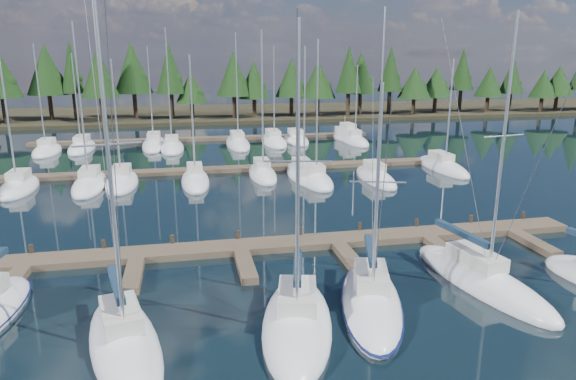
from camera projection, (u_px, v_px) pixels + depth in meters
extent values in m
plane|color=black|center=(224.00, 198.00, 42.59)|extent=(260.00, 260.00, 0.00)
cube|color=#2A2617|center=(199.00, 114.00, 99.33)|extent=(220.00, 30.00, 0.60)
cube|color=brown|center=(240.00, 247.00, 31.18)|extent=(44.00, 2.00, 0.40)
cube|color=brown|center=(11.00, 285.00, 26.03)|extent=(0.90, 4.00, 0.40)
cube|color=brown|center=(133.00, 276.00, 27.18)|extent=(0.90, 4.00, 0.40)
cube|color=brown|center=(246.00, 267.00, 28.34)|extent=(0.90, 4.00, 0.40)
cube|color=brown|center=(349.00, 258.00, 29.49)|extent=(0.90, 4.00, 0.40)
cube|color=brown|center=(445.00, 251.00, 30.65)|extent=(0.90, 4.00, 0.40)
cube|color=brown|center=(534.00, 243.00, 31.80)|extent=(0.90, 4.00, 0.40)
cylinder|color=#30251A|center=(32.00, 252.00, 29.75)|extent=(0.26, 0.26, 0.90)
cylinder|color=#30251A|center=(104.00, 247.00, 30.52)|extent=(0.26, 0.26, 0.90)
cylinder|color=#30251A|center=(173.00, 242.00, 31.29)|extent=(0.26, 0.26, 0.90)
cylinder|color=#30251A|center=(238.00, 238.00, 32.06)|extent=(0.26, 0.26, 0.90)
cylinder|color=#30251A|center=(300.00, 233.00, 32.83)|extent=(0.26, 0.26, 0.90)
cylinder|color=#30251A|center=(360.00, 229.00, 33.60)|extent=(0.26, 0.26, 0.90)
cylinder|color=#30251A|center=(416.00, 225.00, 34.37)|extent=(0.26, 0.26, 0.90)
cylinder|color=#30251A|center=(471.00, 222.00, 35.14)|extent=(0.26, 0.26, 0.90)
cylinder|color=#30251A|center=(523.00, 218.00, 35.91)|extent=(0.26, 0.26, 0.90)
cube|color=brown|center=(216.00, 170.00, 52.01)|extent=(50.00, 1.80, 0.40)
cube|color=brown|center=(206.00, 139.00, 70.95)|extent=(46.00, 1.80, 0.40)
ellipsoid|color=white|center=(125.00, 346.00, 20.73)|extent=(4.54, 9.04, 1.90)
cube|color=beige|center=(121.00, 314.00, 20.80)|extent=(2.05, 3.03, 0.70)
cylinder|color=silver|center=(109.00, 163.00, 18.38)|extent=(0.19, 0.19, 13.58)
cylinder|color=silver|center=(116.00, 287.00, 21.52)|extent=(0.97, 3.74, 0.12)
cube|color=#16293D|center=(116.00, 284.00, 21.48)|extent=(1.16, 3.62, 0.30)
cylinder|color=silver|center=(107.00, 144.00, 18.20)|extent=(2.35, 0.61, 0.07)
cylinder|color=#3F3F44|center=(115.00, 178.00, 16.78)|extent=(0.87, 3.66, 13.88)
cylinder|color=#3F3F44|center=(103.00, 156.00, 20.44)|extent=(1.07, 4.51, 13.88)
ellipsoid|color=white|center=(297.00, 325.00, 22.30)|extent=(4.94, 9.26, 1.90)
cube|color=beige|center=(297.00, 296.00, 22.42)|extent=(2.26, 3.12, 0.70)
cylinder|color=silver|center=(298.00, 176.00, 20.13)|extent=(0.19, 0.19, 11.87)
cylinder|color=silver|center=(298.00, 270.00, 23.24)|extent=(1.00, 3.80, 0.12)
cube|color=#16293D|center=(298.00, 267.00, 23.20)|extent=(1.18, 3.68, 0.30)
cylinder|color=silver|center=(298.00, 161.00, 19.97)|extent=(2.66, 0.69, 0.07)
cylinder|color=#3F3F44|center=(297.00, 192.00, 18.34)|extent=(0.90, 3.72, 12.18)
cylinder|color=#3F3F44|center=(298.00, 167.00, 22.42)|extent=(1.10, 4.58, 12.18)
ellipsoid|color=white|center=(371.00, 303.00, 24.26)|extent=(5.15, 9.50, 1.90)
cube|color=beige|center=(371.00, 276.00, 24.39)|extent=(2.25, 3.21, 0.70)
cylinder|color=silver|center=(377.00, 192.00, 22.39)|extent=(0.20, 0.20, 9.44)
cylinder|color=silver|center=(370.00, 253.00, 25.25)|extent=(1.23, 3.88, 0.12)
cube|color=#16293D|center=(370.00, 250.00, 25.21)|extent=(1.40, 3.77, 0.30)
cylinder|color=silver|center=(378.00, 182.00, 22.27)|extent=(2.38, 0.75, 0.07)
cylinder|color=#3F3F44|center=(381.00, 209.00, 20.55)|extent=(1.12, 3.79, 9.76)
cylinder|color=#3F3F44|center=(373.00, 182.00, 24.75)|extent=(1.38, 4.67, 9.76)
ellipsoid|color=#0D1442|center=(371.00, 302.00, 24.25)|extent=(5.35, 9.88, 0.18)
ellipsoid|color=white|center=(481.00, 282.00, 26.53)|extent=(4.21, 10.39, 1.90)
cube|color=beige|center=(476.00, 257.00, 26.68)|extent=(1.93, 3.42, 0.70)
cylinder|color=silver|center=(503.00, 149.00, 24.25)|extent=(0.18, 0.18, 12.45)
cylinder|color=silver|center=(462.00, 236.00, 27.58)|extent=(0.86, 4.40, 0.12)
cube|color=#16293D|center=(462.00, 233.00, 27.54)|extent=(1.05, 4.24, 0.30)
cylinder|color=silver|center=(504.00, 136.00, 24.09)|extent=(2.28, 0.45, 0.07)
cylinder|color=#3F3F44|center=(539.00, 161.00, 22.34)|extent=(0.76, 4.32, 12.76)
cylinder|color=#3F3F44|center=(464.00, 143.00, 26.71)|extent=(0.93, 5.31, 12.76)
ellipsoid|color=white|center=(19.00, 189.00, 44.84)|extent=(2.77, 7.62, 1.90)
cube|color=beige|center=(18.00, 174.00, 44.89)|extent=(1.52, 2.44, 0.70)
cylinder|color=silver|center=(4.00, 93.00, 42.34)|extent=(0.16, 0.16, 14.93)
ellipsoid|color=white|center=(90.00, 186.00, 45.93)|extent=(2.76, 8.92, 1.90)
cube|color=beige|center=(89.00, 171.00, 46.04)|extent=(1.52, 2.85, 0.70)
cylinder|color=silver|center=(80.00, 102.00, 43.60)|extent=(0.16, 0.16, 13.15)
ellipsoid|color=white|center=(122.00, 183.00, 46.73)|extent=(2.82, 8.19, 1.90)
cube|color=beige|center=(121.00, 170.00, 46.81)|extent=(1.55, 2.62, 0.70)
cylinder|color=silver|center=(116.00, 119.00, 44.82)|extent=(0.16, 0.16, 10.20)
ellipsoid|color=white|center=(195.00, 182.00, 47.33)|extent=(2.52, 8.63, 1.90)
cube|color=beige|center=(195.00, 168.00, 47.43)|extent=(1.38, 2.76, 0.70)
cylinder|color=silver|center=(192.00, 116.00, 45.35)|extent=(0.16, 0.16, 10.53)
ellipsoid|color=white|center=(263.00, 175.00, 49.84)|extent=(2.46, 7.80, 1.90)
cube|color=beige|center=(262.00, 162.00, 49.90)|extent=(1.35, 2.50, 0.70)
cylinder|color=silver|center=(262.00, 101.00, 47.62)|extent=(0.16, 0.16, 12.68)
ellipsoid|color=white|center=(303.00, 175.00, 49.74)|extent=(2.69, 9.05, 1.90)
cube|color=beige|center=(302.00, 162.00, 49.86)|extent=(1.48, 2.90, 0.70)
cylinder|color=silver|center=(304.00, 109.00, 47.64)|extent=(0.16, 0.16, 11.28)
ellipsoid|color=white|center=(315.00, 181.00, 47.59)|extent=(2.81, 7.74, 1.90)
cube|color=beige|center=(314.00, 167.00, 47.64)|extent=(1.55, 2.48, 0.70)
cylinder|color=silver|center=(317.00, 108.00, 45.48)|extent=(0.16, 0.16, 11.81)
ellipsoid|color=white|center=(376.00, 179.00, 48.46)|extent=(2.43, 8.57, 1.90)
cube|color=beige|center=(374.00, 165.00, 48.56)|extent=(1.34, 2.74, 0.70)
cylinder|color=silver|center=(381.00, 92.00, 45.96)|extent=(0.16, 0.16, 14.52)
ellipsoid|color=white|center=(443.00, 168.00, 53.07)|extent=(2.60, 9.74, 1.90)
cube|color=beige|center=(441.00, 156.00, 53.22)|extent=(1.43, 3.12, 0.70)
cylinder|color=silver|center=(450.00, 111.00, 51.08)|extent=(0.16, 0.16, 10.14)
ellipsoid|color=white|center=(47.00, 152.00, 61.77)|extent=(2.89, 7.99, 1.90)
cube|color=beige|center=(47.00, 141.00, 61.84)|extent=(1.59, 2.56, 0.70)
cylinder|color=silver|center=(39.00, 96.00, 59.67)|extent=(0.16, 0.16, 11.72)
ellipsoid|color=white|center=(82.00, 148.00, 63.95)|extent=(2.92, 9.40, 1.90)
cube|color=beige|center=(82.00, 138.00, 64.08)|extent=(1.61, 3.01, 0.70)
cylinder|color=silver|center=(76.00, 99.00, 61.91)|extent=(0.16, 0.16, 10.68)
ellipsoid|color=white|center=(154.00, 145.00, 66.09)|extent=(2.89, 11.07, 1.90)
cube|color=beige|center=(154.00, 135.00, 66.30)|extent=(1.59, 3.54, 0.70)
cylinder|color=silver|center=(150.00, 94.00, 63.87)|extent=(0.16, 0.16, 11.50)
ellipsoid|color=white|center=(172.00, 149.00, 63.85)|extent=(2.88, 8.59, 1.90)
cube|color=beige|center=(172.00, 138.00, 63.94)|extent=(1.58, 2.75, 0.70)
cylinder|color=silver|center=(168.00, 87.00, 61.48)|extent=(0.16, 0.16, 13.54)
ellipsoid|color=white|center=(238.00, 144.00, 67.06)|extent=(2.90, 11.12, 1.90)
cube|color=beige|center=(237.00, 134.00, 67.28)|extent=(1.59, 3.56, 0.70)
cylinder|color=silver|center=(237.00, 87.00, 64.63)|extent=(0.16, 0.16, 13.10)
ellipsoid|color=white|center=(274.00, 142.00, 68.70)|extent=(2.99, 10.44, 1.90)
cube|color=beige|center=(273.00, 132.00, 68.88)|extent=(1.64, 3.34, 0.70)
cylinder|color=silver|center=(274.00, 92.00, 66.49)|extent=(0.16, 0.16, 11.56)
ellipsoid|color=white|center=(296.00, 141.00, 69.61)|extent=(2.99, 8.37, 1.90)
cube|color=beige|center=(295.00, 131.00, 69.70)|extent=(1.64, 2.68, 0.70)
cylinder|color=silver|center=(297.00, 91.00, 67.49)|extent=(0.16, 0.16, 11.72)
ellipsoid|color=white|center=(354.00, 141.00, 69.23)|extent=(2.75, 9.19, 1.90)
cube|color=beige|center=(353.00, 132.00, 69.35)|extent=(1.51, 2.94, 0.70)
cylinder|color=silver|center=(356.00, 101.00, 67.39)|extent=(0.16, 0.16, 9.19)
ellipsoid|color=white|center=(347.00, 139.00, 71.57)|extent=(3.21, 7.87, 1.54)
cube|color=white|center=(347.00, 131.00, 71.31)|extent=(2.28, 4.37, 1.02)
cube|color=beige|center=(348.00, 126.00, 70.73)|extent=(1.63, 2.80, 0.77)
cylinder|color=silver|center=(345.00, 121.00, 71.67)|extent=(0.09, 0.09, 1.36)
cylinder|color=black|center=(4.00, 110.00, 83.38)|extent=(0.70, 0.70, 4.12)
ellipsoid|color=black|center=(4.00, 84.00, 82.39)|extent=(3.83, 3.83, 3.83)
cylinder|color=black|center=(51.00, 107.00, 87.56)|extent=(0.70, 0.70, 4.28)
cone|color=black|center=(46.00, 69.00, 85.94)|extent=(6.83, 6.83, 8.33)
ellipsoid|color=black|center=(51.00, 81.00, 86.52)|extent=(4.10, 4.10, 4.10)
cylinder|color=black|center=(75.00, 106.00, 87.54)|extent=(0.70, 0.70, 4.53)
cone|color=black|center=(71.00, 66.00, 85.82)|extent=(3.77, 3.77, 8.81)
ellipsoid|color=black|center=(76.00, 79.00, 86.44)|extent=(2.26, 2.26, 2.26)
cylinder|color=black|center=(102.00, 109.00, 85.03)|extent=(0.70, 0.70, 4.04)
cone|color=black|center=(99.00, 73.00, 83.50)|extent=(6.07, 6.07, 7.86)
ellipsoid|color=black|center=(103.00, 84.00, 84.05)|extent=(3.64, 3.64, 3.64)
cylinder|color=black|center=(135.00, 106.00, 89.34)|extent=(0.70, 0.70, 4.40)
cone|color=black|center=(132.00, 68.00, 87.68)|extent=(6.48, 6.48, 8.56)
ellipsoid|color=black|center=(136.00, 79.00, 88.28)|extent=(3.89, 3.89, 3.89)
cylinder|color=black|center=(172.00, 106.00, 89.16)|extent=(0.70, 0.70, 4.34)
cone|color=black|center=(170.00, 68.00, 87.52)|extent=(4.98, 4.98, 8.43)
ellipsoid|color=black|center=(173.00, 80.00, 88.11)|extent=(2.99, 2.99, 2.99)
cylinder|color=black|center=(192.00, 110.00, 89.98)|extent=(0.70, 0.70, 2.69)
cone|color=black|center=(191.00, 87.00, 88.96)|extent=(5.42, 5.42, 5.24)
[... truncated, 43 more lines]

